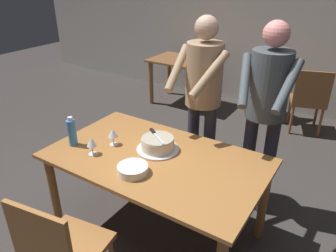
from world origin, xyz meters
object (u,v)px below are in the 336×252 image
(wine_glass_near, at_px, (92,143))
(person_standing_beside, at_px, (266,103))
(background_chair_1, at_px, (309,99))
(cake_knife, at_px, (154,133))
(chair_near_side, at_px, (60,249))
(wine_glass_far, at_px, (113,133))
(background_table, at_px, (182,70))
(plate_stack, at_px, (133,169))
(background_chair_2, at_px, (270,85))
(main_dining_table, at_px, (156,168))
(cake_on_platter, at_px, (158,144))
(person_cutting_cake, at_px, (203,91))
(water_bottle, at_px, (72,132))

(wine_glass_near, bearing_deg, person_standing_beside, 43.36)
(wine_glass_near, distance_m, background_chair_1, 3.09)
(wine_glass_near, xyz_separation_m, background_chair_1, (1.07, 2.87, -0.36))
(cake_knife, height_order, chair_near_side, chair_near_side)
(wine_glass_far, height_order, background_table, wine_glass_far)
(plate_stack, xyz_separation_m, background_chair_2, (0.05, 3.17, -0.29))
(wine_glass_near, relative_size, background_chair_1, 0.16)
(person_standing_beside, xyz_separation_m, chair_near_side, (-0.71, -1.60, -0.58))
(person_standing_beside, bearing_deg, background_chair_2, 104.24)
(main_dining_table, distance_m, cake_knife, 0.28)
(cake_on_platter, relative_size, person_standing_beside, 0.20)
(wine_glass_far, bearing_deg, wine_glass_near, -99.59)
(cake_knife, relative_size, wine_glass_far, 1.64)
(person_standing_beside, relative_size, background_chair_1, 1.91)
(cake_knife, distance_m, person_cutting_cake, 0.62)
(main_dining_table, bearing_deg, background_chair_2, 89.36)
(person_cutting_cake, bearing_deg, background_chair_2, 89.83)
(wine_glass_near, bearing_deg, cake_knife, 48.10)
(main_dining_table, height_order, plate_stack, plate_stack)
(background_chair_2, bearing_deg, background_table, -168.97)
(main_dining_table, distance_m, water_bottle, 0.74)
(plate_stack, xyz_separation_m, chair_near_side, (-0.11, -0.60, -0.29))
(background_chair_1, relative_size, background_chair_2, 1.00)
(background_chair_1, bearing_deg, chair_near_side, -102.16)
(plate_stack, distance_m, person_standing_beside, 1.20)
(plate_stack, bearing_deg, background_chair_1, 77.43)
(cake_knife, xyz_separation_m, background_chair_1, (0.74, 2.51, -0.37))
(wine_glass_far, relative_size, chair_near_side, 0.16)
(water_bottle, bearing_deg, person_cutting_cake, 52.42)
(person_standing_beside, relative_size, chair_near_side, 1.91)
(main_dining_table, height_order, cake_on_platter, cake_on_platter)
(wine_glass_near, relative_size, background_chair_2, 0.16)
(main_dining_table, distance_m, plate_stack, 0.29)
(plate_stack, height_order, person_cutting_cake, person_cutting_cake)
(cake_on_platter, relative_size, cake_knife, 1.44)
(background_table, bearing_deg, cake_knife, -64.20)
(cake_knife, bearing_deg, cake_on_platter, -33.86)
(person_standing_beside, xyz_separation_m, background_chair_2, (-0.55, 2.17, -0.58))
(cake_knife, distance_m, plate_stack, 0.42)
(main_dining_table, xyz_separation_m, chair_near_side, (-0.12, -0.87, -0.16))
(main_dining_table, height_order, water_bottle, water_bottle)
(water_bottle, bearing_deg, cake_on_platter, 25.91)
(wine_glass_far, distance_m, background_chair_2, 2.99)
(wine_glass_far, distance_m, chair_near_side, 0.96)
(cake_on_platter, distance_m, chair_near_side, 1.02)
(cake_on_platter, distance_m, wine_glass_far, 0.38)
(cake_on_platter, height_order, background_chair_1, background_chair_1)
(wine_glass_near, xyz_separation_m, background_table, (-0.88, 2.87, -0.28))
(cake_knife, xyz_separation_m, chair_near_side, (-0.02, -1.01, -0.37))
(main_dining_table, height_order, person_standing_beside, person_standing_beside)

